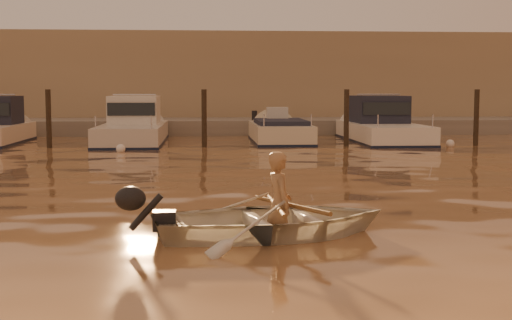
{
  "coord_description": "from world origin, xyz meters",
  "views": [
    {
      "loc": [
        -0.25,
        -10.98,
        2.01
      ],
      "look_at": [
        0.7,
        1.62,
        0.75
      ],
      "focal_mm": 50.0,
      "sensor_mm": 36.0,
      "label": 1
    }
  ],
  "objects": [
    {
      "name": "ground_plane",
      "position": [
        0.0,
        0.0,
        0.0
      ],
      "size": [
        160.0,
        160.0,
        0.0
      ],
      "primitive_type": "plane",
      "color": "#94633B",
      "rests_on": "ground"
    },
    {
      "name": "piling_4",
      "position": [
        9.5,
        13.8,
        0.9
      ],
      "size": [
        0.18,
        0.18,
        2.2
      ],
      "primitive_type": "cylinder",
      "color": "#2D2319",
      "rests_on": "ground_plane"
    },
    {
      "name": "dinghy",
      "position": [
        0.7,
        -1.38,
        0.22
      ],
      "size": [
        3.6,
        2.85,
        0.67
      ],
      "primitive_type": "imported",
      "rotation": [
        0.0,
        0.0,
        1.75
      ],
      "color": "silver",
      "rests_on": "ground_plane"
    },
    {
      "name": "person",
      "position": [
        0.79,
        -1.36,
        0.43
      ],
      "size": [
        0.44,
        0.59,
        1.46
      ],
      "primitive_type": "imported",
      "rotation": [
        0.0,
        0.0,
        1.75
      ],
      "color": "#A27751",
      "rests_on": "dinghy"
    },
    {
      "name": "moored_boat_4",
      "position": [
        6.66,
        16.0,
        0.62
      ],
      "size": [
        2.39,
        7.31,
        1.75
      ],
      "primitive_type": null,
      "color": "white",
      "rests_on": "ground_plane"
    },
    {
      "name": "fender_e",
      "position": [
        8.39,
        13.3,
        0.1
      ],
      "size": [
        0.3,
        0.3,
        0.3
      ],
      "primitive_type": "sphere",
      "color": "silver",
      "rests_on": "ground_plane"
    },
    {
      "name": "fender_c",
      "position": [
        -2.88,
        12.05,
        0.1
      ],
      "size": [
        0.3,
        0.3,
        0.3
      ],
      "primitive_type": "sphere",
      "color": "white",
      "rests_on": "ground_plane"
    },
    {
      "name": "fender_d",
      "position": [
        2.56,
        13.8,
        0.1
      ],
      "size": [
        0.3,
        0.3,
        0.3
      ],
      "primitive_type": "sphere",
      "color": "#D74319",
      "rests_on": "ground_plane"
    },
    {
      "name": "outboard_motor",
      "position": [
        -0.78,
        -1.64,
        0.28
      ],
      "size": [
        0.96,
        0.55,
        0.7
      ],
      "primitive_type": null,
      "rotation": [
        0.0,
        0.0,
        0.18
      ],
      "color": "black",
      "rests_on": "dinghy"
    },
    {
      "name": "oar_starboard",
      "position": [
        0.74,
        -1.37,
        0.42
      ],
      "size": [
        0.06,
        2.1,
        0.13
      ],
      "primitive_type": "cylinder",
      "rotation": [
        1.54,
        0.0,
        0.0
      ],
      "color": "brown",
      "rests_on": "dinghy"
    },
    {
      "name": "moored_boat_2",
      "position": [
        -2.86,
        16.0,
        0.62
      ],
      "size": [
        2.27,
        7.62,
        1.75
      ],
      "primitive_type": null,
      "color": "beige",
      "rests_on": "ground_plane"
    },
    {
      "name": "moored_boat_3",
      "position": [
        2.69,
        16.0,
        0.22
      ],
      "size": [
        2.06,
        5.96,
        0.95
      ],
      "primitive_type": null,
      "color": "beige",
      "rests_on": "ground_plane"
    },
    {
      "name": "oar_port",
      "position": [
        0.94,
        -1.34,
        0.42
      ],
      "size": [
        0.84,
        1.97,
        0.13
      ],
      "primitive_type": "cylinder",
      "rotation": [
        1.54,
        0.0,
        0.38
      ],
      "color": "brown",
      "rests_on": "dinghy"
    },
    {
      "name": "piling_2",
      "position": [
        -0.2,
        13.8,
        0.9
      ],
      "size": [
        0.18,
        0.18,
        2.2
      ],
      "primitive_type": "cylinder",
      "color": "#2D2319",
      "rests_on": "ground_plane"
    },
    {
      "name": "quay",
      "position": [
        0.0,
        21.5,
        0.15
      ],
      "size": [
        52.0,
        4.0,
        1.0
      ],
      "primitive_type": "cube",
      "color": "gray",
      "rests_on": "ground_plane"
    },
    {
      "name": "piling_3",
      "position": [
        4.8,
        13.8,
        0.9
      ],
      "size": [
        0.18,
        0.18,
        2.2
      ],
      "primitive_type": "cylinder",
      "color": "#2D2319",
      "rests_on": "ground_plane"
    },
    {
      "name": "waterfront_building",
      "position": [
        0.0,
        27.0,
        2.4
      ],
      "size": [
        46.0,
        7.0,
        4.8
      ],
      "primitive_type": "cube",
      "color": "#9E8466",
      "rests_on": "quay"
    },
    {
      "name": "piling_1",
      "position": [
        -5.5,
        13.8,
        0.9
      ],
      "size": [
        0.18,
        0.18,
        2.2
      ],
      "primitive_type": "cylinder",
      "color": "#2D2319",
      "rests_on": "ground_plane"
    }
  ]
}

